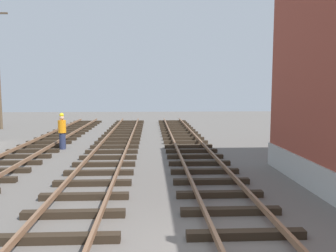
% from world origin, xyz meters
% --- Properties ---
extents(track_near_building, '(2.50, 52.47, 0.32)m').
position_xyz_m(track_near_building, '(0.80, 0.00, 0.13)').
color(track_near_building, '#2D2319').
rests_on(track_near_building, ground).
extents(track_worker_foreground, '(0.40, 0.40, 1.87)m').
position_xyz_m(track_worker_foreground, '(-5.70, 11.72, 0.93)').
color(track_worker_foreground, '#262D4C').
rests_on(track_worker_foreground, ground).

